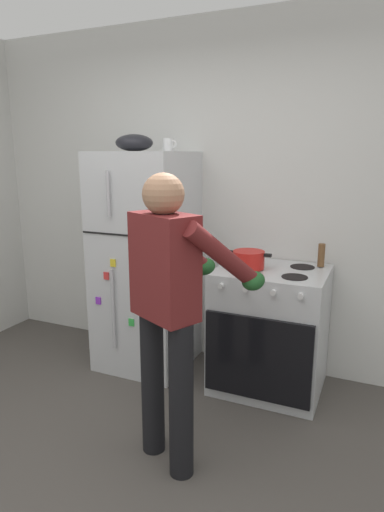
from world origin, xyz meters
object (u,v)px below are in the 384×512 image
at_px(red_pot, 249,259).
at_px(mixing_bowl, 134,143).
at_px(stove_range, 269,330).
at_px(coffee_mug, 168,145).
at_px(person_cook, 171,296).
at_px(refrigerator, 146,262).
at_px(pepper_mill, 321,255).

distance_m(red_pot, mixing_bowl, 1.23).
relative_size(red_pot, mixing_bowl, 1.14).
height_order(stove_range, red_pot, red_pot).
relative_size(stove_range, coffee_mug, 8.07).
distance_m(person_cook, mixing_bowl, 1.51).
bearing_deg(stove_range, refrigerator, 179.43).
bearing_deg(person_cook, mixing_bowl, 128.71).
bearing_deg(stove_range, mixing_bowl, 179.46).
xyz_separation_m(person_cook, red_pot, (0.14, 0.94, 0.00)).
height_order(stove_range, mixing_bowl, mixing_bowl).
bearing_deg(person_cook, coffee_mug, 117.09).
height_order(refrigerator, stove_range, refrigerator).
relative_size(person_cook, mixing_bowl, 5.68).
xyz_separation_m(refrigerator, pepper_mill, (1.31, 0.20, 0.13)).
xyz_separation_m(refrigerator, coffee_mug, (0.18, 0.05, 0.90)).
xyz_separation_m(refrigerator, red_pot, (0.85, -0.05, 0.11)).
xyz_separation_m(person_cook, coffee_mug, (-0.53, 1.04, 0.79)).
bearing_deg(pepper_mill, coffee_mug, -172.43).
distance_m(person_cook, red_pot, 0.95).
relative_size(coffee_mug, pepper_mill, 0.68).
xyz_separation_m(stove_range, pepper_mill, (0.30, 0.21, 0.54)).
distance_m(refrigerator, pepper_mill, 1.33).
distance_m(red_pot, pepper_mill, 0.52).
bearing_deg(pepper_mill, red_pot, -151.48).
relative_size(coffee_mug, mixing_bowl, 0.40).
bearing_deg(stove_range, pepper_mill, 35.04).
bearing_deg(coffee_mug, red_pot, -8.50).
bearing_deg(refrigerator, person_cook, -54.20).
height_order(stove_range, coffee_mug, coffee_mug).
distance_m(red_pot, coffee_mug, 1.04).
xyz_separation_m(stove_range, coffee_mug, (-0.83, 0.06, 1.31)).
height_order(refrigerator, red_pot, refrigerator).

